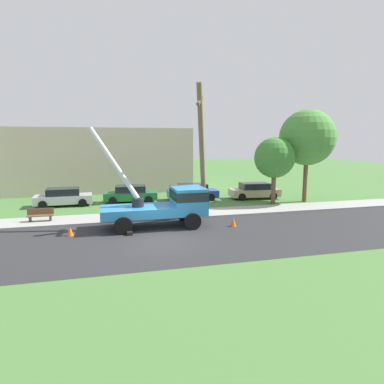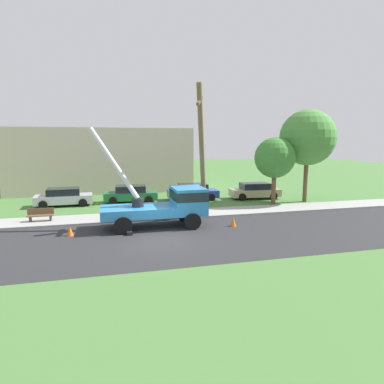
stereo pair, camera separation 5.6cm
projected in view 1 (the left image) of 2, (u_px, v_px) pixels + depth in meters
ground_plane at (138, 201)px, 29.32m from camera, size 120.00×120.00×0.00m
road_asphalt at (161, 239)px, 17.85m from camera, size 80.00×8.54×0.01m
sidewalk_strip at (148, 216)px, 23.21m from camera, size 80.00×2.68×0.10m
utility_truck at (168, 203)px, 20.42m from camera, size 6.76×3.20×5.98m
leaning_utility_pole at (202, 153)px, 21.46m from camera, size 1.67×3.32×8.64m
traffic_cone_ahead at (233, 222)px, 20.52m from camera, size 0.36×0.36×0.56m
traffic_cone_behind at (70, 231)px, 18.50m from camera, size 0.36×0.36×0.56m
parked_sedan_silver at (63, 197)px, 26.92m from camera, size 4.47×2.13×1.42m
parked_sedan_green at (131, 194)px, 28.50m from camera, size 4.52×2.23×1.42m
parked_sedan_blue at (193, 192)px, 29.68m from camera, size 4.52×2.22×1.42m
parked_sedan_tan at (254, 191)px, 30.34m from camera, size 4.53×2.24×1.42m
park_bench at (40, 215)px, 21.48m from camera, size 1.60×0.45×0.90m
roadside_tree_near at (275, 158)px, 27.11m from camera, size 3.26×3.26×5.45m
roadside_tree_far at (307, 138)px, 28.11m from camera, size 4.63×4.63×7.74m
lowrise_building_backdrop at (102, 160)px, 35.00m from camera, size 18.00×6.00×6.40m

